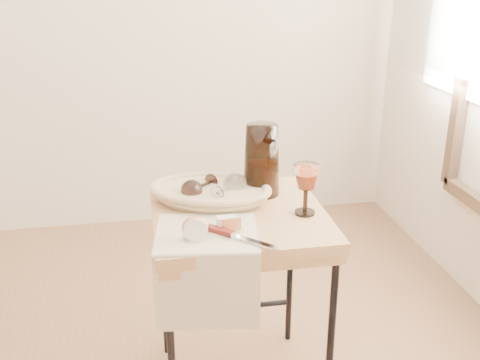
{
  "coord_description": "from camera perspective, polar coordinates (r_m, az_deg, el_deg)",
  "views": [
    {
      "loc": [
        0.28,
        -1.46,
        1.51
      ],
      "look_at": [
        0.6,
        0.22,
        0.84
      ],
      "focal_mm": 42.99,
      "sensor_mm": 36.0,
      "label": 1
    }
  ],
  "objects": [
    {
      "name": "side_table",
      "position": [
        2.08,
        -0.1,
        -12.27
      ],
      "size": [
        0.57,
        0.57,
        0.72
      ],
      "primitive_type": null,
      "rotation": [
        0.0,
        0.0,
        -0.01
      ],
      "color": "brown",
      "rests_on": "floor"
    },
    {
      "name": "apple_half",
      "position": [
        1.71,
        -4.48,
        -4.7
      ],
      "size": [
        0.08,
        0.05,
        0.07
      ],
      "primitive_type": "ellipsoid",
      "rotation": [
        0.0,
        0.0,
        -0.06
      ],
      "color": "red",
      "rests_on": "tea_towel"
    },
    {
      "name": "bread_basket",
      "position": [
        1.98,
        -2.93,
        -1.38
      ],
      "size": [
        0.44,
        0.36,
        0.05
      ],
      "primitive_type": null,
      "rotation": [
        0.0,
        0.0,
        -0.34
      ],
      "color": "tan",
      "rests_on": "side_table"
    },
    {
      "name": "tea_towel",
      "position": [
        1.76,
        -3.33,
        -5.27
      ],
      "size": [
        0.34,
        0.32,
        0.01
      ],
      "primitive_type": "cube",
      "rotation": [
        0.0,
        0.0,
        -0.14
      ],
      "color": "#F2E4C1",
      "rests_on": "side_table"
    },
    {
      "name": "pitcher",
      "position": [
        2.01,
        2.16,
        2.03
      ],
      "size": [
        0.24,
        0.29,
        0.29
      ],
      "primitive_type": null,
      "rotation": [
        0.0,
        0.0,
        -0.33
      ],
      "color": "black",
      "rests_on": "side_table"
    },
    {
      "name": "wine_goblet",
      "position": [
        1.87,
        6.55,
        -0.93
      ],
      "size": [
        0.1,
        0.1,
        0.17
      ],
      "primitive_type": null,
      "rotation": [
        0.0,
        0.0,
        -0.23
      ],
      "color": "white",
      "rests_on": "side_table"
    },
    {
      "name": "goblet_lying_a",
      "position": [
        1.98,
        -3.96,
        -0.66
      ],
      "size": [
        0.14,
        0.14,
        0.08
      ],
      "primitive_type": null,
      "rotation": [
        0.0,
        0.0,
        3.89
      ],
      "color": "#3B241E",
      "rests_on": "bread_basket"
    },
    {
      "name": "apple_wedge",
      "position": [
        1.77,
        -1.3,
        -4.24
      ],
      "size": [
        0.06,
        0.04,
        0.04
      ],
      "primitive_type": "cube",
      "rotation": [
        0.0,
        0.0,
        0.07
      ],
      "color": "white",
      "rests_on": "tea_towel"
    },
    {
      "name": "goblet_lying_b",
      "position": [
        1.95,
        -1.24,
        -0.82
      ],
      "size": [
        0.15,
        0.15,
        0.08
      ],
      "primitive_type": null,
      "rotation": [
        0.0,
        0.0,
        0.78
      ],
      "color": "white",
      "rests_on": "bread_basket"
    },
    {
      "name": "table_knife",
      "position": [
        1.71,
        -0.17,
        -5.55
      ],
      "size": [
        0.19,
        0.19,
        0.02
      ],
      "primitive_type": null,
      "rotation": [
        0.0,
        0.0,
        -0.76
      ],
      "color": "silver",
      "rests_on": "tea_towel"
    }
  ]
}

